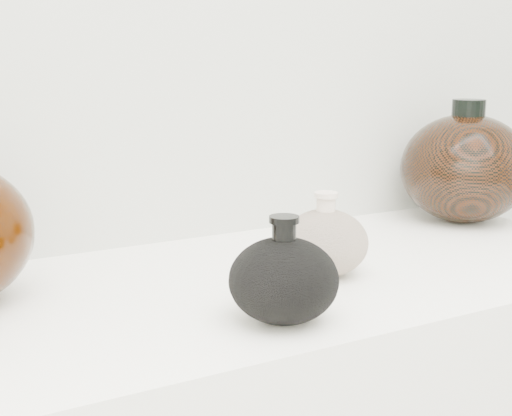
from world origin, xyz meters
TOP-DOWN VIEW (x-y plane):
  - black_gourd_vase at (-0.06, 0.79)m, footprint 0.15×0.15m
  - cream_gourd_vase at (0.09, 0.92)m, footprint 0.16×0.16m
  - right_round_pot at (0.51, 1.07)m, footprint 0.27×0.27m

SIDE VIEW (x-z plane):
  - cream_gourd_vase at x=0.09m, z-range 0.89..1.01m
  - black_gourd_vase at x=-0.06m, z-range 0.89..1.02m
  - right_round_pot at x=0.51m, z-range 0.89..1.12m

